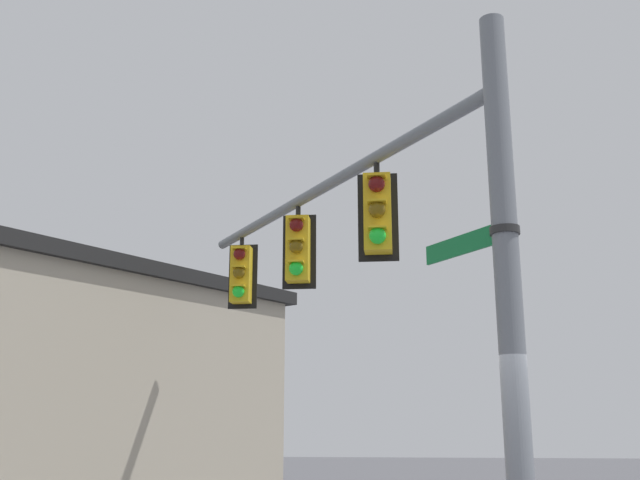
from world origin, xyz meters
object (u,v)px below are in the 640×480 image
traffic_light_nearest_pole (378,213)px  traffic_light_mid_outer (241,274)px  street_name_sign (480,239)px  traffic_light_mid_inner (298,249)px

traffic_light_nearest_pole → traffic_light_mid_outer: (2.67, -3.76, 0.00)m
traffic_light_mid_outer → street_name_sign: bearing=125.5°
traffic_light_mid_inner → street_name_sign: traffic_light_mid_inner is taller
traffic_light_mid_outer → street_name_sign: (-3.81, 5.35, -0.79)m
traffic_light_nearest_pole → traffic_light_mid_outer: bearing=-54.6°
street_name_sign → traffic_light_mid_inner: bearing=-54.5°
traffic_light_mid_inner → street_name_sign: size_ratio=1.07×
traffic_light_mid_outer → street_name_sign: size_ratio=1.07×
traffic_light_mid_inner → street_name_sign: bearing=125.5°
street_name_sign → traffic_light_mid_outer: bearing=-54.5°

